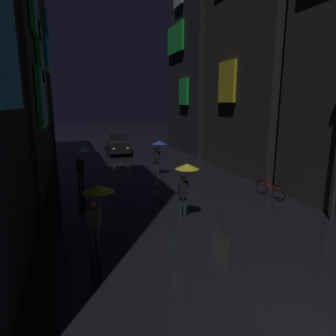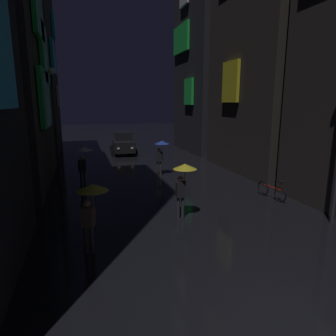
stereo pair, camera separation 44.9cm
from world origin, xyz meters
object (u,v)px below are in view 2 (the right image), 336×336
(pedestrian_foreground_right_blue, at_px, (161,148))
(car_distant, at_px, (123,143))
(bicycle_parked_at_storefront, at_px, (272,190))
(pedestrian_midstreet_centre_yellow, at_px, (91,200))
(streetlamp_left_far, at_px, (55,114))
(pedestrian_far_right_clear, at_px, (83,156))
(pedestrian_near_crossing_yellow, at_px, (184,176))

(pedestrian_foreground_right_blue, xyz_separation_m, car_distant, (-1.12, 8.61, -0.74))
(pedestrian_foreground_right_blue, xyz_separation_m, bicycle_parked_at_storefront, (3.72, -5.94, -1.28))
(pedestrian_midstreet_centre_yellow, bearing_deg, streetlamp_left_far, 99.24)
(pedestrian_far_right_clear, relative_size, pedestrian_midstreet_centre_yellow, 1.00)
(car_distant, bearing_deg, pedestrian_far_right_clear, -109.04)
(pedestrian_far_right_clear, relative_size, bicycle_parked_at_storefront, 1.17)
(pedestrian_midstreet_centre_yellow, xyz_separation_m, streetlamp_left_far, (-1.41, 8.68, 2.11))
(pedestrian_foreground_right_blue, relative_size, bicycle_parked_at_storefront, 1.17)
(bicycle_parked_at_storefront, bearing_deg, pedestrian_far_right_clear, 151.14)
(bicycle_parked_at_storefront, height_order, streetlamp_left_far, streetlamp_left_far)
(pedestrian_far_right_clear, height_order, pedestrian_midstreet_centre_yellow, same)
(pedestrian_foreground_right_blue, bearing_deg, pedestrian_far_right_clear, -163.21)
(pedestrian_midstreet_centre_yellow, distance_m, streetlamp_left_far, 9.04)
(bicycle_parked_at_storefront, bearing_deg, pedestrian_foreground_right_blue, 122.04)
(pedestrian_midstreet_centre_yellow, xyz_separation_m, bicycle_parked_at_storefront, (8.19, 3.04, -1.28))
(pedestrian_midstreet_centre_yellow, bearing_deg, pedestrian_foreground_right_blue, 63.53)
(streetlamp_left_far, bearing_deg, pedestrian_near_crossing_yellow, -54.06)
(pedestrian_near_crossing_yellow, bearing_deg, pedestrian_midstreet_centre_yellow, -150.64)
(pedestrian_foreground_right_blue, distance_m, streetlamp_left_far, 6.26)
(pedestrian_midstreet_centre_yellow, xyz_separation_m, pedestrian_near_crossing_yellow, (3.47, 1.95, 0.00))
(pedestrian_far_right_clear, distance_m, pedestrian_near_crossing_yellow, 6.68)
(pedestrian_far_right_clear, distance_m, car_distant, 10.59)
(pedestrian_far_right_clear, height_order, pedestrian_foreground_right_blue, same)
(pedestrian_midstreet_centre_yellow, height_order, car_distant, pedestrian_midstreet_centre_yellow)
(car_distant, relative_size, streetlamp_left_far, 0.69)
(pedestrian_foreground_right_blue, height_order, pedestrian_near_crossing_yellow, same)
(pedestrian_near_crossing_yellow, bearing_deg, pedestrian_far_right_clear, 122.19)
(pedestrian_midstreet_centre_yellow, distance_m, car_distant, 17.92)
(pedestrian_near_crossing_yellow, relative_size, bicycle_parked_at_storefront, 1.17)
(pedestrian_near_crossing_yellow, xyz_separation_m, bicycle_parked_at_storefront, (4.72, 1.09, -1.28))
(pedestrian_foreground_right_blue, xyz_separation_m, pedestrian_near_crossing_yellow, (-1.01, -7.03, 0.00))
(pedestrian_far_right_clear, relative_size, streetlamp_left_far, 0.35)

